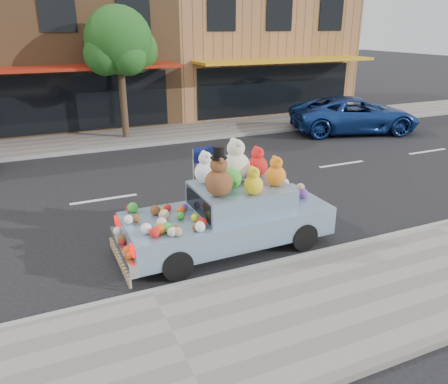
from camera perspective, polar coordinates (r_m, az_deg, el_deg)
ground at (r=12.38m, az=-15.40°, el=-0.94°), size 120.00×120.00×0.00m
near_sidewalk at (r=6.78m, az=-5.92°, el=-19.58°), size 60.00×3.00×0.12m
far_sidewalk at (r=18.54m, az=-18.70°, el=6.12°), size 60.00×3.00×0.12m
near_kerb at (r=7.94m, az=-9.41°, el=-12.93°), size 60.00×0.12×0.13m
far_kerb at (r=17.09m, az=-18.16°, el=5.01°), size 60.00×0.12×0.13m
storefront_mid at (r=23.49m, az=-21.28°, el=17.63°), size 10.00×9.80×7.30m
storefront_right at (r=26.10m, az=2.38°, el=19.14°), size 10.00×9.80×7.30m
street_tree at (r=18.36m, az=-13.51°, el=18.03°), size 3.00×2.70×5.22m
car_blue at (r=20.33m, az=16.69°, el=9.64°), size 6.06×4.03×1.55m
art_car at (r=9.14m, az=0.66°, el=-2.54°), size 4.50×1.81×2.34m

